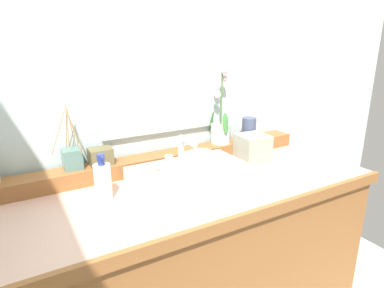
{
  "coord_description": "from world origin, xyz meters",
  "views": [
    {
      "loc": [
        -0.57,
        -1.02,
        1.37
      ],
      "look_at": [
        0.01,
        -0.01,
        1.01
      ],
      "focal_mm": 31.12,
      "sensor_mm": 36.0,
      "label": 1
    }
  ],
  "objects_px": {
    "soap_bar": "(156,167)",
    "reed_diffuser": "(72,158)",
    "sink_basin": "(200,183)",
    "tissue_box": "(253,147)",
    "tumbler_cup": "(249,129)",
    "trinket_box": "(101,156)",
    "potted_plant": "(221,126)",
    "lotion_bottle": "(103,182)"
  },
  "relations": [
    {
      "from": "soap_bar",
      "to": "tumbler_cup",
      "type": "bearing_deg",
      "value": 13.64
    },
    {
      "from": "potted_plant",
      "to": "lotion_bottle",
      "type": "height_order",
      "value": "potted_plant"
    },
    {
      "from": "tumbler_cup",
      "to": "reed_diffuser",
      "type": "xyz_separation_m",
      "value": [
        -0.82,
        0.03,
        -0.01
      ]
    },
    {
      "from": "tumbler_cup",
      "to": "lotion_bottle",
      "type": "distance_m",
      "value": 0.79
    },
    {
      "from": "lotion_bottle",
      "to": "tissue_box",
      "type": "bearing_deg",
      "value": 5.4
    },
    {
      "from": "potted_plant",
      "to": "reed_diffuser",
      "type": "relative_size",
      "value": 1.43
    },
    {
      "from": "reed_diffuser",
      "to": "lotion_bottle",
      "type": "relative_size",
      "value": 1.47
    },
    {
      "from": "trinket_box",
      "to": "reed_diffuser",
      "type": "bearing_deg",
      "value": 176.34
    },
    {
      "from": "soap_bar",
      "to": "lotion_bottle",
      "type": "xyz_separation_m",
      "value": [
        -0.21,
        -0.03,
        -0.0
      ]
    },
    {
      "from": "sink_basin",
      "to": "trinket_box",
      "type": "distance_m",
      "value": 0.41
    },
    {
      "from": "sink_basin",
      "to": "reed_diffuser",
      "type": "xyz_separation_m",
      "value": [
        -0.39,
        0.29,
        0.08
      ]
    },
    {
      "from": "reed_diffuser",
      "to": "lotion_bottle",
      "type": "height_order",
      "value": "reed_diffuser"
    },
    {
      "from": "soap_bar",
      "to": "reed_diffuser",
      "type": "height_order",
      "value": "reed_diffuser"
    },
    {
      "from": "tumbler_cup",
      "to": "potted_plant",
      "type": "bearing_deg",
      "value": 168.2
    },
    {
      "from": "soap_bar",
      "to": "trinket_box",
      "type": "bearing_deg",
      "value": 136.01
    },
    {
      "from": "potted_plant",
      "to": "trinket_box",
      "type": "xyz_separation_m",
      "value": [
        -0.57,
        -0.01,
        -0.05
      ]
    },
    {
      "from": "soap_bar",
      "to": "lotion_bottle",
      "type": "relative_size",
      "value": 0.41
    },
    {
      "from": "soap_bar",
      "to": "reed_diffuser",
      "type": "relative_size",
      "value": 0.28
    },
    {
      "from": "reed_diffuser",
      "to": "tumbler_cup",
      "type": "bearing_deg",
      "value": -2.15
    },
    {
      "from": "reed_diffuser",
      "to": "trinket_box",
      "type": "height_order",
      "value": "reed_diffuser"
    },
    {
      "from": "trinket_box",
      "to": "tissue_box",
      "type": "relative_size",
      "value": 0.68
    },
    {
      "from": "reed_diffuser",
      "to": "trinket_box",
      "type": "distance_m",
      "value": 0.11
    },
    {
      "from": "lotion_bottle",
      "to": "tumbler_cup",
      "type": "bearing_deg",
      "value": 12.37
    },
    {
      "from": "sink_basin",
      "to": "potted_plant",
      "type": "height_order",
      "value": "potted_plant"
    },
    {
      "from": "sink_basin",
      "to": "lotion_bottle",
      "type": "bearing_deg",
      "value": 165.61
    },
    {
      "from": "tissue_box",
      "to": "sink_basin",
      "type": "bearing_deg",
      "value": -157.74
    },
    {
      "from": "sink_basin",
      "to": "trinket_box",
      "type": "bearing_deg",
      "value": 135.96
    },
    {
      "from": "soap_bar",
      "to": "tissue_box",
      "type": "xyz_separation_m",
      "value": [
        0.5,
        0.03,
        -0.01
      ]
    },
    {
      "from": "tumbler_cup",
      "to": "soap_bar",
      "type": "bearing_deg",
      "value": -166.36
    },
    {
      "from": "sink_basin",
      "to": "tissue_box",
      "type": "bearing_deg",
      "value": 22.26
    },
    {
      "from": "sink_basin",
      "to": "reed_diffuser",
      "type": "relative_size",
      "value": 1.81
    },
    {
      "from": "tumbler_cup",
      "to": "reed_diffuser",
      "type": "height_order",
      "value": "reed_diffuser"
    },
    {
      "from": "trinket_box",
      "to": "lotion_bottle",
      "type": "height_order",
      "value": "lotion_bottle"
    },
    {
      "from": "tumbler_cup",
      "to": "lotion_bottle",
      "type": "relative_size",
      "value": 0.65
    },
    {
      "from": "soap_bar",
      "to": "potted_plant",
      "type": "relative_size",
      "value": 0.2
    },
    {
      "from": "sink_basin",
      "to": "trinket_box",
      "type": "height_order",
      "value": "sink_basin"
    },
    {
      "from": "tissue_box",
      "to": "reed_diffuser",
      "type": "bearing_deg",
      "value": 170.25
    },
    {
      "from": "soap_bar",
      "to": "tumbler_cup",
      "type": "height_order",
      "value": "tumbler_cup"
    },
    {
      "from": "reed_diffuser",
      "to": "soap_bar",
      "type": "bearing_deg",
      "value": -31.47
    },
    {
      "from": "lotion_bottle",
      "to": "tissue_box",
      "type": "height_order",
      "value": "lotion_bottle"
    },
    {
      "from": "reed_diffuser",
      "to": "potted_plant",
      "type": "bearing_deg",
      "value": -0.04
    },
    {
      "from": "reed_diffuser",
      "to": "sink_basin",
      "type": "bearing_deg",
      "value": -35.9
    }
  ]
}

